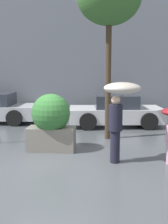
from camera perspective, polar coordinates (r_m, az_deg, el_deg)
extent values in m
plane|color=#51565B|center=(7.31, -6.61, -10.03)|extent=(40.00, 40.00, 0.00)
cube|color=slate|center=(13.37, -1.33, 11.56)|extent=(18.00, 0.30, 6.00)
cube|color=gray|center=(8.23, -6.65, -5.40)|extent=(1.37, 0.66, 0.68)
sphere|color=#337033|center=(8.08, -6.74, -0.20)|extent=(1.11, 1.11, 1.11)
cylinder|color=#1E1E2D|center=(7.14, 6.33, -6.99)|extent=(0.24, 0.24, 0.83)
cylinder|color=#1E1E2D|center=(6.98, 6.43, -1.13)|extent=(0.34, 0.34, 0.65)
sphere|color=beige|center=(6.92, 6.49, 2.45)|extent=(0.22, 0.22, 0.22)
cylinder|color=#4C4C51|center=(6.90, 7.74, 1.92)|extent=(0.02, 0.02, 0.70)
ellipsoid|color=beige|center=(6.86, 7.80, 4.82)|extent=(0.90, 0.90, 0.29)
cube|color=silver|center=(11.75, 6.45, -0.48)|extent=(3.98, 2.16, 0.57)
cube|color=#2D333D|center=(11.68, 6.49, 2.19)|extent=(1.86, 1.67, 0.53)
cylinder|color=black|center=(10.80, 0.82, -1.95)|extent=(0.69, 0.29, 0.68)
cylinder|color=black|center=(12.55, 0.53, -0.45)|extent=(0.69, 0.29, 0.68)
cylinder|color=black|center=(11.14, 13.09, -1.85)|extent=(0.69, 0.29, 0.68)
cylinder|color=black|center=(12.84, 11.15, -0.40)|extent=(0.69, 0.29, 0.68)
cylinder|color=black|center=(11.93, -13.96, -1.20)|extent=(0.68, 0.25, 0.68)
cylinder|color=black|center=(13.61, -11.87, 0.09)|extent=(0.68, 0.25, 0.68)
cylinder|color=#423323|center=(9.34, 4.93, 6.67)|extent=(0.19, 0.19, 4.02)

